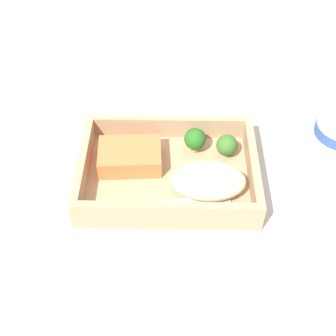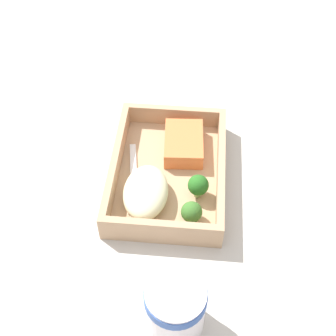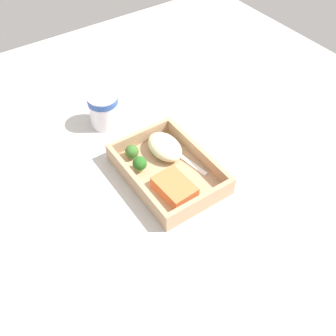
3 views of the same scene
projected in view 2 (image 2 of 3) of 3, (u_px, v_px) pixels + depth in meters
The scene contains 9 objects.
ground_plane at pixel (168, 181), 83.95cm from camera, with size 160.00×160.00×2.00cm, color #B7B4AE.
takeout_tray at pixel (168, 176), 82.74cm from camera, with size 27.28×19.47×1.20cm, color tan.
tray_rim at pixel (168, 167), 80.85cm from camera, with size 27.28×19.47×3.79cm.
salmon_fillet at pixel (184, 144), 84.90cm from camera, with size 9.81×6.89×3.12cm, color orange.
mashed_potatoes at pixel (146, 192), 76.88cm from camera, with size 11.15×7.41×4.29cm, color beige.
broccoli_floret_1 at pixel (192, 212), 74.41cm from camera, with size 3.46×3.46×3.80cm.
broccoli_floret_2 at pixel (198, 186), 77.28cm from camera, with size 3.52×3.52×4.41cm.
fork at pixel (134, 182), 80.82cm from camera, with size 15.86×4.16×0.44cm.
paper_cup at pixel (175, 306), 61.95cm from camera, with size 8.25×8.25×9.41cm.
Camera 2 is at (52.74, 4.73, 64.19)cm, focal length 50.00 mm.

